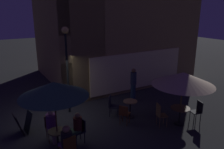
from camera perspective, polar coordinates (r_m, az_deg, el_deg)
The scene contains 20 objects.
ground_plane at distance 10.53m, azimuth -13.39°, elevation -10.50°, with size 60.00×60.00×0.00m, color #252627.
cafe_building at distance 13.96m, azimuth -2.81°, elevation 17.37°, with size 8.87×7.77×9.88m.
street_lamp_near_corner at distance 10.09m, azimuth -11.42°, elevation 4.77°, with size 0.31×0.31×3.95m.
menu_sandwich_board at distance 9.53m, azimuth -21.51°, elevation -11.33°, with size 0.69×0.62×0.84m.
cafe_table_0 at distance 8.08m, azimuth -13.59°, elevation -15.28°, with size 0.60×0.60×0.76m.
cafe_table_1 at distance 9.89m, azimuth 16.81°, elevation -9.01°, with size 0.79×0.79×0.74m.
cafe_table_2 at distance 10.12m, azimuth 4.61°, elevation -8.00°, with size 0.62×0.62×0.77m.
patio_umbrella_0 at distance 7.34m, azimuth -14.48°, elevation -3.68°, with size 2.22×2.22×2.48m.
patio_umbrella_1 at distance 9.38m, azimuth 17.52°, elevation -1.03°, with size 2.48×2.48×2.26m.
cafe_chair_0 at distance 7.43m, azimuth -10.93°, elevation -17.48°, with size 0.47×0.47×0.95m.
cafe_chair_1 at distance 8.38m, azimuth -8.03°, elevation -13.36°, with size 0.45×0.45×0.91m.
cafe_chair_2 at distance 8.76m, azimuth -15.16°, elevation -12.29°, with size 0.42×0.42×0.93m.
cafe_chair_3 at distance 10.31m, azimuth 20.82°, elevation -8.32°, with size 0.48×0.48×0.93m.
cafe_chair_4 at distance 9.50m, azimuth 12.05°, elevation -9.53°, with size 0.49×0.49×0.99m.
cafe_chair_5 at distance 10.20m, azimuth -0.02°, elevation -7.49°, with size 0.61×0.61×0.94m.
cafe_chair_6 at distance 9.45m, azimuth 3.09°, elevation -9.66°, with size 0.54×0.54×0.87m.
patron_seated_0 at distance 7.46m, azimuth -11.51°, elevation -16.07°, with size 0.39×0.54×1.26m.
patron_seated_1 at distance 8.26m, azimuth -8.98°, elevation -12.88°, with size 0.53×0.36×1.19m.
patron_seated_2 at distance 8.58m, azimuth -14.99°, elevation -11.90°, with size 0.37×0.55×1.23m.
patron_standing_3 at distance 11.62m, azimuth 5.39°, elevation -2.62°, with size 0.31×0.31×1.78m.
Camera 1 is at (-2.60, -9.08, 4.67)m, focal length 36.19 mm.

